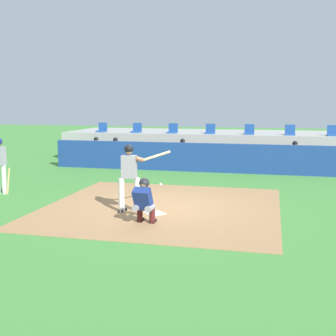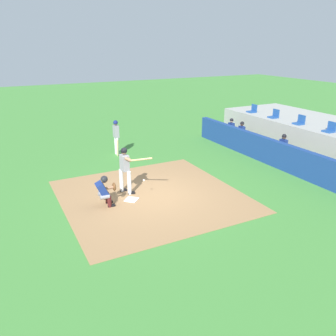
{
  "view_description": "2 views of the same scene",
  "coord_description": "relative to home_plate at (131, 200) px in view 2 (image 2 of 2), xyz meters",
  "views": [
    {
      "loc": [
        2.93,
        -11.44,
        2.88
      ],
      "look_at": [
        0.0,
        0.7,
        1.0
      ],
      "focal_mm": 46.37,
      "sensor_mm": 36.0,
      "label": 1
    },
    {
      "loc": [
        10.79,
        -4.83,
        5.4
      ],
      "look_at": [
        0.0,
        0.7,
        1.0
      ],
      "focal_mm": 36.91,
      "sensor_mm": 36.0,
      "label": 2
    }
  ],
  "objects": [
    {
      "name": "stadium_seat_1",
      "position": [
        -3.71,
        10.18,
        1.51
      ],
      "size": [
        0.46,
        0.46,
        0.48
      ],
      "color": "#1E478C",
      "rests_on": "stands_platform"
    },
    {
      "name": "dugout_bench",
      "position": [
        0.0,
        8.3,
        0.2
      ],
      "size": [
        11.8,
        0.44,
        0.45
      ],
      "primitive_type": "cube",
      "color": "olive",
      "rests_on": "ground"
    },
    {
      "name": "dugout_wall",
      "position": [
        0.0,
        7.3,
        0.58
      ],
      "size": [
        13.0,
        0.3,
        1.2
      ],
      "primitive_type": "cube",
      "color": "navy",
      "rests_on": "ground"
    },
    {
      "name": "dugout_player_2",
      "position": [
        -0.97,
        8.14,
        0.65
      ],
      "size": [
        0.49,
        0.7,
        1.3
      ],
      "color": "#939399",
      "rests_on": "ground"
    },
    {
      "name": "stadium_seat_0",
      "position": [
        -5.57,
        10.18,
        1.51
      ],
      "size": [
        0.46,
        0.46,
        0.48
      ],
      "color": "#1E478C",
      "rests_on": "stands_platform"
    },
    {
      "name": "stadium_seat_3",
      "position": [
        0.0,
        10.18,
        1.51
      ],
      "size": [
        0.46,
        0.46,
        0.48
      ],
      "color": "#1E478C",
      "rests_on": "stands_platform"
    },
    {
      "name": "dugout_player_0",
      "position": [
        -5.1,
        8.14,
        0.65
      ],
      "size": [
        0.49,
        0.7,
        1.3
      ],
      "color": "#939399",
      "rests_on": "ground"
    },
    {
      "name": "ground_plane",
      "position": [
        0.0,
        0.8,
        -0.02
      ],
      "size": [
        80.0,
        80.0,
        0.0
      ],
      "primitive_type": "plane",
      "color": "#428438"
    },
    {
      "name": "on_deck_batter",
      "position": [
        -5.46,
        1.36,
        1.0
      ],
      "size": [
        0.58,
        0.23,
        1.79
      ],
      "color": "silver",
      "rests_on": "ground"
    },
    {
      "name": "dirt_infield",
      "position": [
        0.0,
        0.8,
        -0.02
      ],
      "size": [
        6.4,
        6.4,
        0.01
      ],
      "primitive_type": "cube",
      "color": "#9E754C",
      "rests_on": "ground"
    },
    {
      "name": "catcher_crouched",
      "position": [
        0.01,
        -0.96,
        0.58
      ],
      "size": [
        0.5,
        1.83,
        1.13
      ],
      "color": "gray",
      "rests_on": "ground"
    },
    {
      "name": "dugout_player_1",
      "position": [
        -4.14,
        8.14,
        0.65
      ],
      "size": [
        0.49,
        0.7,
        1.3
      ],
      "color": "#939399",
      "rests_on": "ground"
    },
    {
      "name": "batter_at_plate",
      "position": [
        -0.67,
        0.06,
        1.01
      ],
      "size": [
        1.22,
        0.91,
        1.8
      ],
      "color": "silver",
      "rests_on": "ground"
    },
    {
      "name": "home_plate",
      "position": [
        0.0,
        0.0,
        0.0
      ],
      "size": [
        0.62,
        0.62,
        0.02
      ],
      "primitive_type": "cube",
      "rotation": [
        0.0,
        0.0,
        0.79
      ],
      "color": "white",
      "rests_on": "dirt_infield"
    },
    {
      "name": "stadium_seat_2",
      "position": [
        -1.86,
        10.18,
        1.51
      ],
      "size": [
        0.46,
        0.46,
        0.48
      ],
      "color": "#1E478C",
      "rests_on": "stands_platform"
    }
  ]
}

